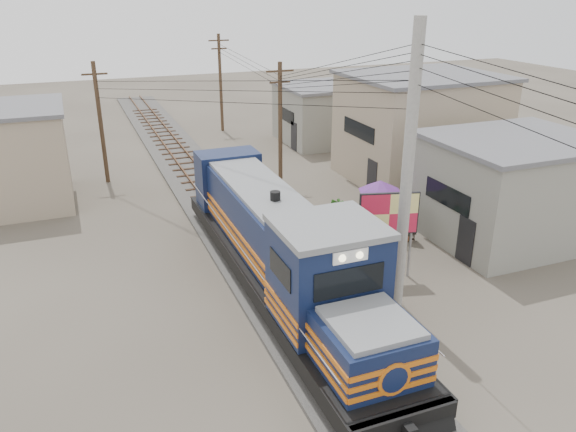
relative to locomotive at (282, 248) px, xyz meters
name	(u,v)px	position (x,y,z in m)	size (l,w,h in m)	color
ground	(302,318)	(0.00, -2.01, -1.83)	(120.00, 120.00, 0.00)	#473F35
ballast	(225,216)	(0.00, 7.99, -1.75)	(3.60, 70.00, 0.16)	#595651
track	(225,213)	(0.00, 7.99, -1.57)	(1.15, 70.00, 0.12)	#51331E
locomotive	(282,248)	(0.00, 0.00, 0.00)	(3.14, 17.10, 4.24)	black
utility_pole_main	(407,176)	(3.50, -2.51, 3.17)	(0.40, 0.40, 10.00)	#9E9B93
wooden_pole_mid	(280,122)	(4.50, 11.99, 1.85)	(1.60, 0.24, 7.00)	#4C3826
wooden_pole_far	(220,81)	(4.80, 25.99, 2.10)	(1.60, 0.24, 7.50)	#4C3826
wooden_pole_left	(100,121)	(-5.00, 15.99, 1.85)	(1.60, 0.24, 7.00)	#4C3826
power_lines	(224,68)	(-0.14, 6.48, 5.74)	(9.65, 19.00, 3.30)	black
shophouse_front	(512,189)	(11.50, 0.99, 0.53)	(7.35, 6.30, 4.70)	gray
shophouse_mid	(419,127)	(12.50, 9.99, 1.28)	(8.40, 7.35, 6.20)	gray
shophouse_back	(324,113)	(11.00, 19.99, 0.28)	(6.30, 6.30, 4.20)	gray
shophouse_left	(5,157)	(-10.00, 13.99, 0.78)	(6.30, 6.30, 5.20)	gray
billboard	(389,216)	(4.23, -0.44, 0.83)	(2.28, 0.74, 3.60)	#99999E
market_umbrella	(380,186)	(6.65, 4.31, 0.20)	(2.20, 2.20, 2.30)	black
vendor	(412,223)	(7.14, 2.13, -0.93)	(0.66, 0.43, 1.80)	black
plant_nursery	(371,238)	(5.10, 2.24, -1.37)	(3.18, 2.11, 1.08)	#224F16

